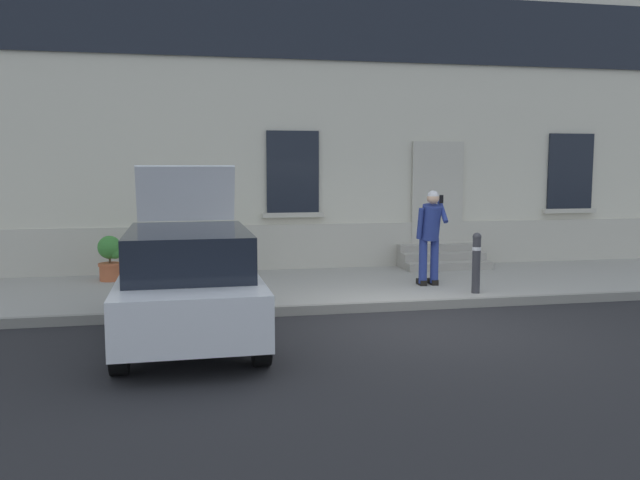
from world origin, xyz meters
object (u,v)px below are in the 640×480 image
object	(u,v)px
bollard_near_person	(476,261)
person_on_phone	(430,231)
hatchback_car_white	(189,280)
planter_terracotta	(110,257)
planter_charcoal	(217,253)

from	to	relation	value
bollard_near_person	person_on_phone	world-z (taller)	person_on_phone
hatchback_car_white	bollard_near_person	bearing A→B (deg)	17.41
bollard_near_person	planter_terracotta	world-z (taller)	bollard_near_person
person_on_phone	planter_terracotta	bearing A→B (deg)	156.62
planter_terracotta	person_on_phone	bearing A→B (deg)	-16.38
planter_terracotta	planter_charcoal	world-z (taller)	same
hatchback_car_white	person_on_phone	distance (m)	4.89
bollard_near_person	person_on_phone	size ratio (longest dim) A/B	0.60
hatchback_car_white	person_on_phone	size ratio (longest dim) A/B	2.35
hatchback_car_white	planter_charcoal	bearing A→B (deg)	82.62
person_on_phone	planter_charcoal	distance (m)	4.22
person_on_phone	planter_terracotta	xyz separation A→B (m)	(-5.76, 1.69, -0.54)
planter_terracotta	hatchback_car_white	bearing A→B (deg)	-69.85
bollard_near_person	person_on_phone	distance (m)	1.06
person_on_phone	planter_charcoal	xyz separation A→B (m)	(-3.75, 1.85, -0.54)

